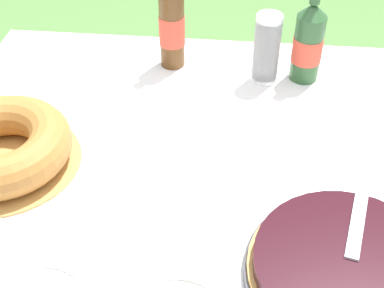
{
  "coord_description": "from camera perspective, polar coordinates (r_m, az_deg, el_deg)",
  "views": [
    {
      "loc": [
        -0.01,
        -0.9,
        1.52
      ],
      "look_at": [
        -0.1,
        0.03,
        0.74
      ],
      "focal_mm": 50.0,
      "sensor_mm": 36.0,
      "label": 1
    }
  ],
  "objects": [
    {
      "name": "cider_bottle_amber",
      "position": [
        1.54,
        -2.17,
        12.81
      ],
      "size": [
        0.07,
        0.07,
        0.35
      ],
      "color": "brown",
      "rests_on": "tablecloth"
    },
    {
      "name": "garden_table",
      "position": [
        1.27,
        4.48,
        -5.16
      ],
      "size": [
        1.51,
        1.22,
        0.67
      ],
      "color": "#A87A47",
      "rests_on": "ground_plane"
    },
    {
      "name": "bundt_cake",
      "position": [
        1.3,
        -19.73,
        -0.22
      ],
      "size": [
        0.36,
        0.36,
        0.1
      ],
      "color": "tan",
      "rests_on": "tablecloth"
    },
    {
      "name": "tablecloth",
      "position": [
        1.24,
        4.59,
        -3.69
      ],
      "size": [
        1.52,
        1.23,
        0.1
      ],
      "color": "white",
      "rests_on": "garden_table"
    },
    {
      "name": "berry_tart",
      "position": [
        1.05,
        16.3,
        -12.79
      ],
      "size": [
        0.39,
        0.39,
        0.06
      ],
      "color": "#38383D",
      "rests_on": "tablecloth"
    },
    {
      "name": "cup_stack",
      "position": [
        1.5,
        7.96,
        10.01
      ],
      "size": [
        0.07,
        0.07,
        0.2
      ],
      "color": "white",
      "rests_on": "tablecloth"
    },
    {
      "name": "serving_knife",
      "position": [
        1.01,
        16.46,
        -12.85
      ],
      "size": [
        0.11,
        0.37,
        0.01
      ],
      "rotation": [
        0.0,
        0.0,
        1.33
      ],
      "color": "silver",
      "rests_on": "berry_tart"
    },
    {
      "name": "cider_bottle_green",
      "position": [
        1.52,
        12.29,
        10.56
      ],
      "size": [
        0.08,
        0.08,
        0.31
      ],
      "color": "#2D562D",
      "rests_on": "tablecloth"
    }
  ]
}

